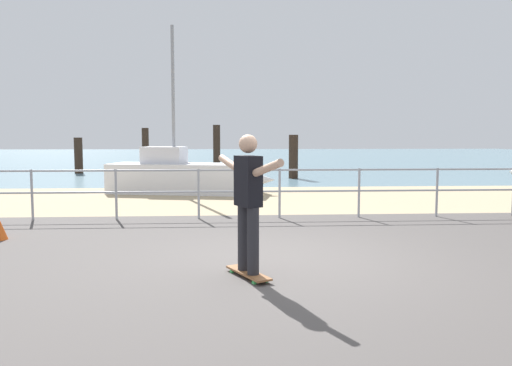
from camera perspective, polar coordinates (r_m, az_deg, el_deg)
ground_plane at (r=6.10m, az=4.26°, el=-11.05°), size 24.00×10.00×0.04m
beach_strip at (r=13.93m, az=-0.16°, el=-1.79°), size 24.00×6.00×0.04m
sea_surface at (r=41.85m, az=-2.37°, el=2.92°), size 72.00×50.00×0.04m
railing_fence at (r=10.46m, az=-1.89°, el=-0.29°), size 11.73×0.05×1.05m
sailboat at (r=15.27m, az=-7.51°, el=0.75°), size 5.07×2.31×4.94m
skateboard at (r=6.22m, az=-0.87°, el=-10.08°), size 0.54×0.81×0.08m
skateboarder at (r=6.04m, az=-0.89°, el=-1.36°), size 0.73×1.33×1.65m
groyne_post_0 at (r=24.61m, az=-19.28°, el=2.91°), size 0.37×0.37×1.65m
groyne_post_1 at (r=23.23m, az=-12.28°, el=3.49°), size 0.30×0.30×2.08m
groyne_post_2 at (r=24.47m, az=-4.43°, el=3.88°), size 0.34×0.34×2.25m
groyne_post_3 at (r=20.50m, az=4.21°, el=2.94°), size 0.37×0.37×1.77m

